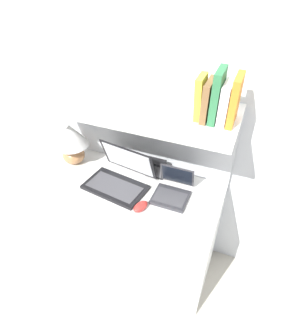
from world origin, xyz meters
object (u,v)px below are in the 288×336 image
Objects in this scene: book_brown at (208,100)px; book_yellow at (201,97)px; laptop_small at (172,191)px; router_box at (156,168)px; table_lamp at (71,140)px; book_green at (217,96)px; computer_mouse at (141,206)px; laptop_large at (120,178)px; book_orange at (235,100)px; book_white at (226,103)px.

book_brown is 0.91× the size of book_yellow.
book_yellow is (0.09, 0.04, 0.61)m from laptop_small.
laptop_small is at bearing -41.41° from router_box.
book_green is at bearing -1.84° from table_lamp.
computer_mouse is at bearing -144.34° from book_green.
router_box is (0.18, 0.17, 0.01)m from laptop_large.
table_lamp is 2.49× the size of computer_mouse.
router_box is (-0.03, 0.33, 0.04)m from computer_mouse.
book_brown is (0.87, -0.03, 0.46)m from table_lamp.
router_box is at bearing 162.48° from book_green.
book_green is (0.92, -0.03, 0.49)m from table_lamp.
computer_mouse is 0.71m from book_yellow.
laptop_large is at bearing -137.01° from router_box.
laptop_small is 0.68m from book_orange.
book_white is 0.05m from book_green.
book_orange is 0.09m from book_green.
book_white is 1.01× the size of book_brown.
laptop_large is 3.46× the size of router_box.
table_lamp is 1.19× the size of book_green.
book_brown reaches higher than router_box.
router_box is 0.53× the size of book_orange.
computer_mouse is 0.33m from router_box.
book_green is (-0.08, 0.00, 0.01)m from book_orange.
book_white reaches higher than router_box.
table_lamp is 1.41× the size of book_yellow.
router_box is (-0.16, 0.14, 0.02)m from laptop_small.
router_box is at bearing 165.86° from book_orange.
router_box is (0.58, 0.08, -0.12)m from table_lamp.
laptop_large is 1.82× the size of book_orange.
book_white reaches higher than laptop_small.
table_lamp is 0.68m from computer_mouse.
laptop_small is 0.96× the size of book_green.
book_white is (0.35, 0.22, 0.62)m from computer_mouse.
table_lamp is 1.04m from book_green.
book_white reaches higher than computer_mouse.
table_lamp is 1.53× the size of book_white.
book_brown is at bearing 180.00° from book_green.
computer_mouse is 0.62× the size of book_brown.
book_yellow is (0.26, -0.11, 0.59)m from router_box.
book_orange is 0.16m from book_yellow.
laptop_large is at bearing -171.67° from book_yellow.
table_lamp is at bearing 177.99° from book_yellow.
computer_mouse is at bearing -136.08° from book_yellow.
book_green reaches higher than book_yellow.
book_brown is at bearing -19.81° from router_box.
laptop_large is 0.25m from router_box.
router_box is at bearing 42.99° from laptop_large.
book_green reaches higher than router_box.
laptop_large reaches higher than computer_mouse.
book_green reaches higher than table_lamp.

